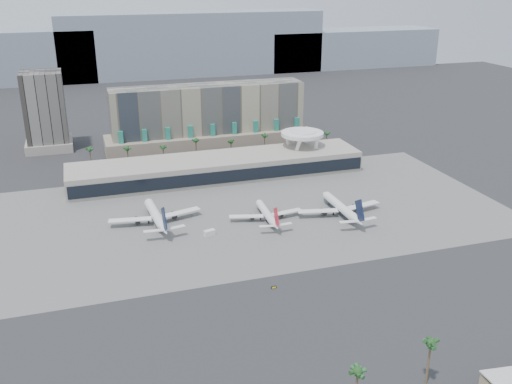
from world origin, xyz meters
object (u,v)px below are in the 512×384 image
object	(u,v)px
airliner_left	(156,215)
airliner_centre	(267,214)
service_vehicle_b	(264,217)
taxiway_sign	(274,287)
airliner_right	(341,207)
service_vehicle_a	(209,233)

from	to	relation	value
airliner_left	airliner_centre	size ratio (longest dim) A/B	1.21
service_vehicle_b	taxiway_sign	xyz separation A→B (m)	(-16.72, -63.10, -0.36)
airliner_right	airliner_left	bearing A→B (deg)	168.44
airliner_right	taxiway_sign	world-z (taller)	airliner_right
airliner_right	taxiway_sign	distance (m)	78.72
airliner_centre	service_vehicle_b	bearing A→B (deg)	130.75
service_vehicle_a	taxiway_sign	world-z (taller)	service_vehicle_a
service_vehicle_b	taxiway_sign	size ratio (longest dim) A/B	1.49
service_vehicle_a	service_vehicle_b	distance (m)	30.85
airliner_right	service_vehicle_b	size ratio (longest dim) A/B	13.71
airliner_centre	taxiway_sign	world-z (taller)	airliner_centre
service_vehicle_a	taxiway_sign	bearing A→B (deg)	-92.81
taxiway_sign	airliner_centre	bearing A→B (deg)	70.11
service_vehicle_b	taxiway_sign	bearing A→B (deg)	-92.54
taxiway_sign	service_vehicle_b	bearing A→B (deg)	71.46
airliner_centre	taxiway_sign	distance (m)	64.21
airliner_left	taxiway_sign	distance (m)	81.45
airliner_right	service_vehicle_a	size ratio (longest dim) A/B	8.95
service_vehicle_a	airliner_right	bearing A→B (deg)	-13.30
airliner_right	service_vehicle_b	distance (m)	38.72
airliner_left	service_vehicle_a	size ratio (longest dim) A/B	9.10
service_vehicle_b	taxiway_sign	world-z (taller)	service_vehicle_b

